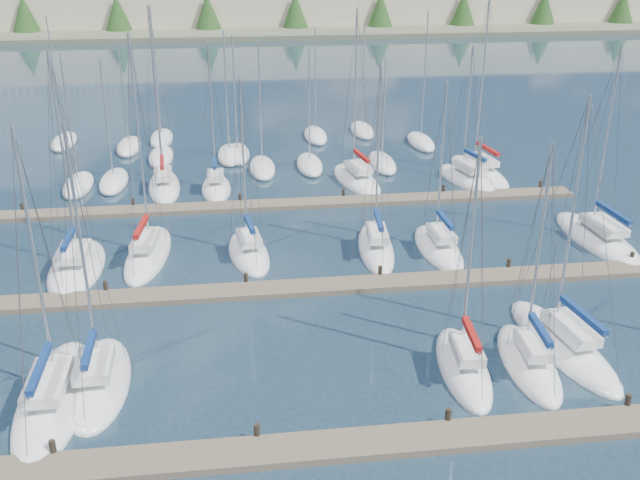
{
  "coord_description": "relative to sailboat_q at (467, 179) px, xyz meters",
  "views": [
    {
      "loc": [
        -4.42,
        -20.68,
        19.07
      ],
      "look_at": [
        0.0,
        14.0,
        4.0
      ],
      "focal_mm": 40.0,
      "sensor_mm": 36.0,
      "label": 1
    }
  ],
  "objects": [
    {
      "name": "sailboat_n",
      "position": [
        -24.99,
        1.29,
        0.03
      ],
      "size": [
        3.18,
        8.51,
        14.96
      ],
      "rotation": [
        0.0,
        0.0,
        0.08
      ],
      "color": "white",
      "rests_on": "ground"
    },
    {
      "name": "sailboat_r",
      "position": [
        1.68,
        1.85,
        0.02
      ],
      "size": [
        4.08,
        9.84,
        15.38
      ],
      "rotation": [
        0.0,
        0.0,
        0.14
      ],
      "color": "white",
      "rests_on": "ground"
    },
    {
      "name": "sailboat_j",
      "position": [
        -18.63,
        -12.73,
        0.01
      ],
      "size": [
        3.29,
        7.26,
        12.04
      ],
      "rotation": [
        0.0,
        0.0,
        0.12
      ],
      "color": "white",
      "rests_on": "ground"
    },
    {
      "name": "sailboat_f",
      "position": [
        -3.43,
        -25.9,
        0.01
      ],
      "size": [
        3.71,
        9.61,
        13.3
      ],
      "rotation": [
        0.0,
        0.0,
        0.12
      ],
      "color": "white",
      "rests_on": "ground"
    },
    {
      "name": "sailboat_e",
      "position": [
        -5.77,
        -27.25,
        0.02
      ],
      "size": [
        2.92,
        7.33,
        11.65
      ],
      "rotation": [
        0.0,
        0.0,
        -0.09
      ],
      "color": "white",
      "rests_on": "ground"
    },
    {
      "name": "ground",
      "position": [
        -14.94,
        25.94,
        -0.17
      ],
      "size": [
        400.0,
        400.0,
        0.0
      ],
      "primitive_type": "plane",
      "color": "#233747",
      "rests_on": "ground"
    },
    {
      "name": "sailboat_q",
      "position": [
        0.0,
        0.0,
        0.0
      ],
      "size": [
        4.46,
        8.49,
        11.78
      ],
      "rotation": [
        0.0,
        0.0,
        0.21
      ],
      "color": "white",
      "rests_on": "ground"
    },
    {
      "name": "sailboat_p",
      "position": [
        -9.16,
        1.03,
        0.01
      ],
      "size": [
        4.22,
        9.02,
        14.58
      ],
      "rotation": [
        0.0,
        0.0,
        0.16
      ],
      "color": "white",
      "rests_on": "ground"
    },
    {
      "name": "sailboat_b",
      "position": [
        -27.75,
        -27.31,
        -0.0
      ],
      "size": [
        3.06,
        9.59,
        13.03
      ],
      "rotation": [
        0.0,
        0.0,
        0.01
      ],
      "color": "white",
      "rests_on": "ground"
    },
    {
      "name": "sailboat_o",
      "position": [
        -20.79,
        0.31,
        0.03
      ],
      "size": [
        2.39,
        6.43,
        12.32
      ],
      "rotation": [
        0.0,
        0.0,
        0.01
      ],
      "color": "white",
      "rests_on": "ground"
    },
    {
      "name": "dock_mid",
      "position": [
        -14.94,
        -18.05,
        -0.02
      ],
      "size": [
        44.0,
        1.93,
        1.1
      ],
      "color": "#6B5E4C",
      "rests_on": "ground"
    },
    {
      "name": "dock_far",
      "position": [
        -14.94,
        -4.05,
        -0.02
      ],
      "size": [
        44.0,
        1.93,
        1.1
      ],
      "color": "#6B5E4C",
      "rests_on": "ground"
    },
    {
      "name": "sailboat_c",
      "position": [
        -25.99,
        -26.29,
        0.01
      ],
      "size": [
        3.1,
        7.77,
        12.92
      ],
      "rotation": [
        0.0,
        0.0,
        0.03
      ],
      "color": "white",
      "rests_on": "ground"
    },
    {
      "name": "sailboat_h",
      "position": [
        -29.23,
        -13.53,
        0.01
      ],
      "size": [
        3.22,
        8.4,
        14.02
      ],
      "rotation": [
        0.0,
        0.0,
        0.0
      ],
      "color": "white",
      "rests_on": "ground"
    },
    {
      "name": "sailboat_l",
      "position": [
        -6.29,
        -13.53,
        0.01
      ],
      "size": [
        2.54,
        7.61,
        11.7
      ],
      "rotation": [
        0.0,
        0.0,
        0.01
      ],
      "color": "white",
      "rests_on": "ground"
    },
    {
      "name": "sailboat_k",
      "position": [
        -10.33,
        -12.95,
        0.02
      ],
      "size": [
        3.05,
        8.45,
        12.68
      ],
      "rotation": [
        0.0,
        0.0,
        -0.1
      ],
      "color": "white",
      "rests_on": "ground"
    },
    {
      "name": "distant_boats",
      "position": [
        -19.28,
        9.7,
        0.12
      ],
      "size": [
        36.93,
        20.75,
        13.3
      ],
      "color": "#9EA0A5",
      "rests_on": "ground"
    },
    {
      "name": "dock_near",
      "position": [
        -14.94,
        -32.05,
        -0.02
      ],
      "size": [
        44.0,
        1.93,
        1.1
      ],
      "color": "#6B5E4C",
      "rests_on": "ground"
    },
    {
      "name": "sailboat_m",
      "position": [
        4.78,
        -13.4,
        0.0
      ],
      "size": [
        3.6,
        10.06,
        13.56
      ],
      "rotation": [
        0.0,
        0.0,
        0.05
      ],
      "color": "white",
      "rests_on": "ground"
    },
    {
      "name": "sailboat_i",
      "position": [
        -25.04,
        -12.1,
        0.02
      ],
      "size": [
        3.35,
        9.18,
        14.59
      ],
      "rotation": [
        0.0,
        0.0,
        -0.09
      ],
      "color": "white",
      "rests_on": "ground"
    },
    {
      "name": "sailboat_d",
      "position": [
        -8.99,
        -27.22,
        0.02
      ],
      "size": [
        2.88,
        7.33,
        11.96
      ],
      "rotation": [
        0.0,
        0.0,
        -0.09
      ],
      "color": "white",
      "rests_on": "ground"
    }
  ]
}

